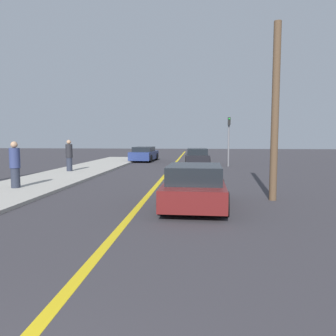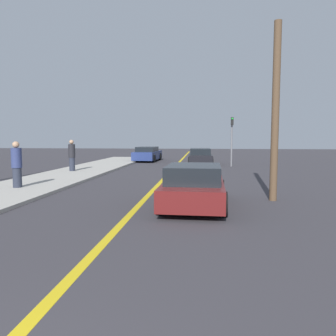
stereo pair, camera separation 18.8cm
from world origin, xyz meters
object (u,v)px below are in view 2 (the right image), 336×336
Objects in this scene: car_far_distant at (148,154)px; utility_pole at (275,113)px; car_near_right_lane at (194,186)px; car_ahead_center at (200,157)px; traffic_light at (232,136)px; pedestrian_near_curb at (17,165)px; pedestrian_mid_group at (72,155)px.

utility_pole reaches higher than car_far_distant.
car_near_right_lane is 19.13m from car_far_distant.
car_near_right_lane is 0.69× the size of utility_pole.
utility_pole reaches higher than car_ahead_center.
utility_pole reaches higher than traffic_light.
pedestrian_near_curb is 0.99× the size of pedestrian_mid_group.
car_far_distant is 16.46m from pedestrian_near_curb.
car_far_distant is at bearing 145.62° from car_ahead_center.
car_far_distant is at bearing 81.50° from pedestrian_near_curb.
car_near_right_lane is 7.34m from pedestrian_near_curb.
car_ahead_center is 5.50m from car_far_distant.
car_far_distant is 8.42m from traffic_light.
pedestrian_near_curb is 0.31× the size of utility_pole.
car_near_right_lane reaches higher than car_ahead_center.
car_near_right_lane is 2.19× the size of pedestrian_near_curb.
car_far_distant is 2.63× the size of pedestrian_near_curb.
traffic_light reaches higher than car_ahead_center.
utility_pole is (9.91, -7.44, 1.84)m from pedestrian_mid_group.
car_ahead_center is 3.19m from traffic_light.
pedestrian_mid_group is (-7.33, 8.69, 0.41)m from car_near_right_lane.
car_ahead_center is 1.22× the size of traffic_light.
pedestrian_near_curb reaches higher than car_near_right_lane.
pedestrian_near_curb is at bearing -95.60° from car_far_distant.
car_far_distant is at bearing 112.25° from utility_pole.
traffic_light is at bearing 51.41° from pedestrian_near_curb.
utility_pole is at bearing -36.91° from pedestrian_mid_group.
pedestrian_mid_group is 0.32× the size of utility_pole.
car_ahead_center is 0.90× the size of car_far_distant.
utility_pole is (7.10, -17.35, 2.24)m from car_far_distant.
car_near_right_lane is at bearing -49.82° from pedestrian_mid_group.
pedestrian_mid_group is (-2.81, -9.90, 0.40)m from car_far_distant.
traffic_light reaches higher than pedestrian_mid_group.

